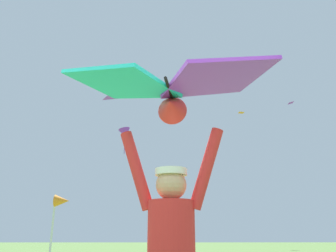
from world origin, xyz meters
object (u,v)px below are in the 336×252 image
Objects in this scene: distant_kite_purple_low_right at (291,103)px; distant_kite_purple_mid_left at (125,133)px; held_stunt_kite at (170,88)px; marker_flag at (60,208)px; distant_kite_orange_high_left at (241,112)px; distant_kite_purple_mid_right at (118,93)px.

distant_kite_purple_mid_left is at bearing 169.58° from distant_kite_purple_low_right.
held_stunt_kite is 26.60m from distant_kite_purple_mid_left.
held_stunt_kite is 26.70m from distant_kite_purple_low_right.
held_stunt_kite is at bearing -65.02° from marker_flag.
distant_kite_orange_high_left is at bearing 69.36° from marker_flag.
distant_kite_orange_high_left is at bearing 67.16° from distant_kite_purple_mid_right.
marker_flag is (-2.07, 4.44, -0.59)m from held_stunt_kite.
held_stunt_kite is 2.63× the size of distant_kite_purple_low_right.
distant_kite_purple_low_right is at bearing 56.31° from marker_flag.
distant_kite_purple_mid_left is 2.76× the size of distant_kite_orange_high_left.
distant_kite_purple_mid_left is 17.36m from distant_kite_purple_mid_right.
distant_kite_purple_mid_left is 2.30× the size of distant_kite_purple_mid_right.
distant_kite_purple_mid_left is (-13.52, 2.49, -1.90)m from distant_kite_purple_low_right.
distant_kite_purple_low_right is at bearing -10.42° from distant_kite_purple_mid_left.
distant_kite_purple_low_right is 0.28× the size of distant_kite_purple_mid_left.
distant_kite_purple_mid_right is 27.73m from distant_kite_orange_high_left.
distant_kite_purple_mid_left is (-3.27, 25.41, 7.19)m from held_stunt_kite.
distant_kite_orange_high_left is at bearing 32.11° from distant_kite_purple_mid_left.
held_stunt_kite is 9.38m from distant_kite_purple_mid_right.
distant_kite_purple_low_right reaches higher than held_stunt_kite.
distant_kite_orange_high_left is 0.44× the size of marker_flag.
distant_kite_orange_high_left is (-1.60, 9.97, 2.80)m from distant_kite_purple_low_right.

